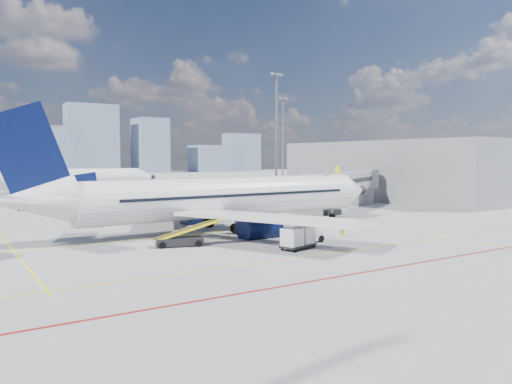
% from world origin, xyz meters
% --- Properties ---
extents(ground, '(420.00, 420.00, 0.00)m').
position_xyz_m(ground, '(0.00, 0.00, 0.00)').
color(ground, gray).
rests_on(ground, ground).
extents(apron_markings, '(90.00, 35.12, 0.01)m').
position_xyz_m(apron_markings, '(-0.58, -3.91, 0.01)').
color(apron_markings, '#FFEB0D').
rests_on(apron_markings, ground).
extents(jet_bridge, '(23.55, 15.78, 6.30)m').
position_xyz_m(jet_bridge, '(23.51, 16.91, 3.74)').
color(jet_bridge, gray).
rests_on(jet_bridge, ground).
extents(terminal_block, '(10.00, 42.00, 10.00)m').
position_xyz_m(terminal_block, '(39.95, 26.00, 5.00)').
color(terminal_block, gray).
rests_on(terminal_block, ground).
extents(floodlight_mast_ne, '(3.20, 0.61, 25.45)m').
position_xyz_m(floodlight_mast_ne, '(38.00, 55.00, 13.59)').
color(floodlight_mast_ne, slate).
rests_on(floodlight_mast_ne, ground).
extents(floodlight_mast_far, '(3.20, 0.61, 25.45)m').
position_xyz_m(floodlight_mast_far, '(65.00, 90.00, 13.59)').
color(floodlight_mast_far, slate).
rests_on(floodlight_mast_far, ground).
extents(main_aircraft, '(41.33, 36.00, 12.04)m').
position_xyz_m(main_aircraft, '(-1.79, 8.82, 3.22)').
color(main_aircraft, silver).
rests_on(main_aircraft, ground).
extents(second_aircraft, '(37.82, 32.87, 11.08)m').
position_xyz_m(second_aircraft, '(-6.49, 64.19, 3.22)').
color(second_aircraft, silver).
rests_on(second_aircraft, ground).
extents(baggage_tug, '(2.52, 1.66, 1.67)m').
position_xyz_m(baggage_tug, '(1.67, -1.36, 0.80)').
color(baggage_tug, silver).
rests_on(baggage_tug, ground).
extents(cargo_dolly, '(3.46, 2.24, 1.75)m').
position_xyz_m(cargo_dolly, '(-0.86, -3.36, 0.96)').
color(cargo_dolly, black).
rests_on(cargo_dolly, ground).
extents(belt_loader, '(5.56, 2.64, 2.24)m').
position_xyz_m(belt_loader, '(-8.18, 2.80, 0.58)').
color(belt_loader, black).
rests_on(belt_loader, ground).
extents(ramp_worker, '(0.62, 0.75, 1.77)m').
position_xyz_m(ramp_worker, '(6.06, -0.95, 0.89)').
color(ramp_worker, gold).
rests_on(ramp_worker, ground).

